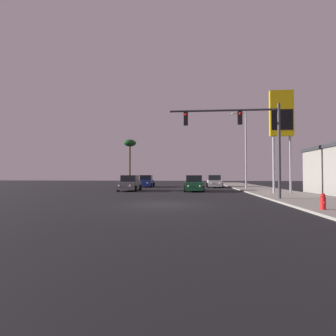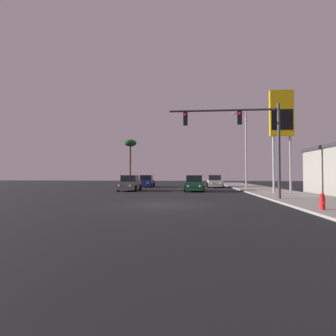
% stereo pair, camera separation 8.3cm
% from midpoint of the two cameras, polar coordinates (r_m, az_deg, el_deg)
% --- Properties ---
extents(ground_plane, '(120.00, 120.00, 0.00)m').
position_cam_midpoint_polar(ground_plane, '(15.37, -1.30, -7.96)').
color(ground_plane, black).
extents(sidewalk_right, '(5.00, 60.00, 0.12)m').
position_cam_midpoint_polar(sidewalk_right, '(26.44, 22.24, -5.00)').
color(sidewalk_right, '#9E998E').
rests_on(sidewalk_right, ground).
extents(car_blue, '(2.04, 4.34, 1.68)m').
position_cam_midpoint_polar(car_blue, '(37.24, -4.84, -2.96)').
color(car_blue, navy).
rests_on(car_blue, ground).
extents(car_white, '(2.04, 4.33, 1.68)m').
position_cam_midpoint_polar(car_white, '(36.55, 9.98, -2.98)').
color(car_white, silver).
rests_on(car_white, ground).
extents(car_green, '(2.04, 4.31, 1.68)m').
position_cam_midpoint_polar(car_green, '(27.65, 5.59, -3.48)').
color(car_green, '#195933').
rests_on(car_green, ground).
extents(car_grey, '(2.04, 4.32, 1.68)m').
position_cam_midpoint_polar(car_grey, '(28.62, -8.42, -3.41)').
color(car_grey, slate).
rests_on(car_grey, ground).
extents(traffic_light_mast, '(7.57, 0.36, 6.50)m').
position_cam_midpoint_polar(traffic_light_mast, '(19.00, 16.60, 7.69)').
color(traffic_light_mast, '#38383D').
rests_on(traffic_light_mast, sidewalk_right).
extents(street_lamp, '(1.74, 0.24, 9.00)m').
position_cam_midpoint_polar(street_lamp, '(31.89, 16.28, 4.68)').
color(street_lamp, '#99999E').
rests_on(street_lamp, sidewalk_right).
extents(gas_station_sign, '(2.00, 0.42, 9.00)m').
position_cam_midpoint_polar(gas_station_sign, '(25.29, 23.38, 9.78)').
color(gas_station_sign, '#99999E').
rests_on(gas_station_sign, sidewalk_right).
extents(fire_hydrant, '(0.24, 0.34, 0.76)m').
position_cam_midpoint_polar(fire_hydrant, '(14.20, 30.52, -6.32)').
color(fire_hydrant, red).
rests_on(fire_hydrant, sidewalk_right).
extents(palm_tree_far, '(2.40, 2.40, 8.49)m').
position_cam_midpoint_polar(palm_tree_far, '(50.84, -8.36, 4.90)').
color(palm_tree_far, brown).
rests_on(palm_tree_far, ground).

